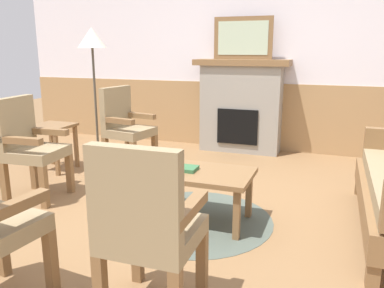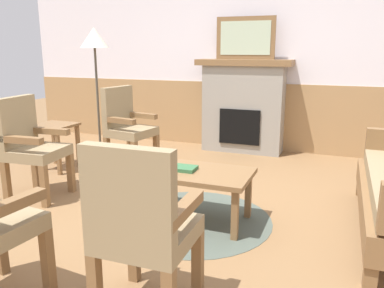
{
  "view_description": "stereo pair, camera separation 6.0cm",
  "coord_description": "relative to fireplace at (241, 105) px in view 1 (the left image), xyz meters",
  "views": [
    {
      "loc": [
        1.22,
        -3.0,
        1.41
      ],
      "look_at": [
        0.0,
        0.35,
        0.55
      ],
      "focal_mm": 36.63,
      "sensor_mm": 36.0,
      "label": 1
    },
    {
      "loc": [
        1.28,
        -2.98,
        1.41
      ],
      "look_at": [
        0.0,
        0.35,
        0.55
      ],
      "focal_mm": 36.63,
      "sensor_mm": 36.0,
      "label": 2
    }
  ],
  "objects": [
    {
      "name": "framed_picture",
      "position": [
        0.0,
        0.0,
        0.91
      ],
      "size": [
        0.8,
        0.04,
        0.56
      ],
      "color": "brown",
      "rests_on": "fireplace"
    },
    {
      "name": "book_on_table",
      "position": [
        0.09,
        -2.45,
        -0.2
      ],
      "size": [
        0.23,
        0.16,
        0.03
      ],
      "primitive_type": "cube",
      "rotation": [
        0.0,
        0.0,
        0.02
      ],
      "color": "#33663D",
      "rests_on": "coffee_table"
    },
    {
      "name": "round_rug",
      "position": [
        0.18,
        -2.44,
        -0.65
      ],
      "size": [
        1.34,
        1.34,
        0.01
      ],
      "primitive_type": "cylinder",
      "color": "#4C564C",
      "rests_on": "ground_plane"
    },
    {
      "name": "fireplace",
      "position": [
        0.0,
        0.0,
        0.0
      ],
      "size": [
        1.3,
        0.44,
        1.28
      ],
      "color": "gray",
      "rests_on": "ground_plane"
    },
    {
      "name": "coffee_table",
      "position": [
        0.18,
        -2.44,
        -0.27
      ],
      "size": [
        0.96,
        0.56,
        0.44
      ],
      "color": "brown",
      "rests_on": "ground_plane"
    },
    {
      "name": "armchair_front_center",
      "position": [
        0.37,
        -3.68,
        -0.11
      ],
      "size": [
        0.49,
        0.49,
        0.98
      ],
      "color": "brown",
      "rests_on": "ground_plane"
    },
    {
      "name": "wall_back",
      "position": [
        0.0,
        0.25,
        0.66
      ],
      "size": [
        7.2,
        0.14,
        2.7
      ],
      "color": "white",
      "rests_on": "ground_plane"
    },
    {
      "name": "floor_lamp_by_chairs",
      "position": [
        -1.7,
        -1.01,
        0.8
      ],
      "size": [
        0.36,
        0.36,
        1.68
      ],
      "color": "#332D28",
      "rests_on": "ground_plane"
    },
    {
      "name": "ground_plane",
      "position": [
        0.0,
        -2.35,
        -0.65
      ],
      "size": [
        14.0,
        14.0,
        0.0
      ],
      "primitive_type": "plane",
      "color": "olive"
    },
    {
      "name": "armchair_near_fireplace",
      "position": [
        -1.48,
        -2.47,
        -0.11
      ],
      "size": [
        0.52,
        0.52,
        0.98
      ],
      "color": "brown",
      "rests_on": "ground_plane"
    },
    {
      "name": "armchair_by_window_left",
      "position": [
        -1.12,
        -1.28,
        -0.11
      ],
      "size": [
        0.56,
        0.56,
        0.98
      ],
      "color": "brown",
      "rests_on": "ground_plane"
    },
    {
      "name": "side_table",
      "position": [
        -1.88,
        -1.66,
        -0.22
      ],
      "size": [
        0.44,
        0.44,
        0.55
      ],
      "color": "brown",
      "rests_on": "ground_plane"
    }
  ]
}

